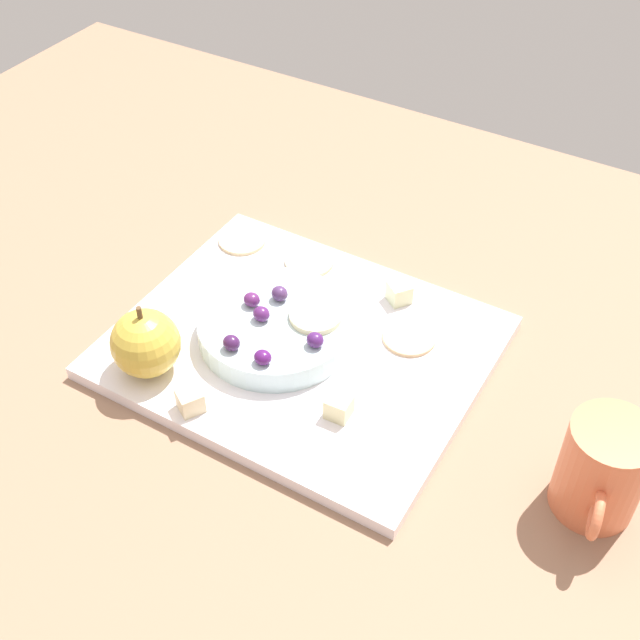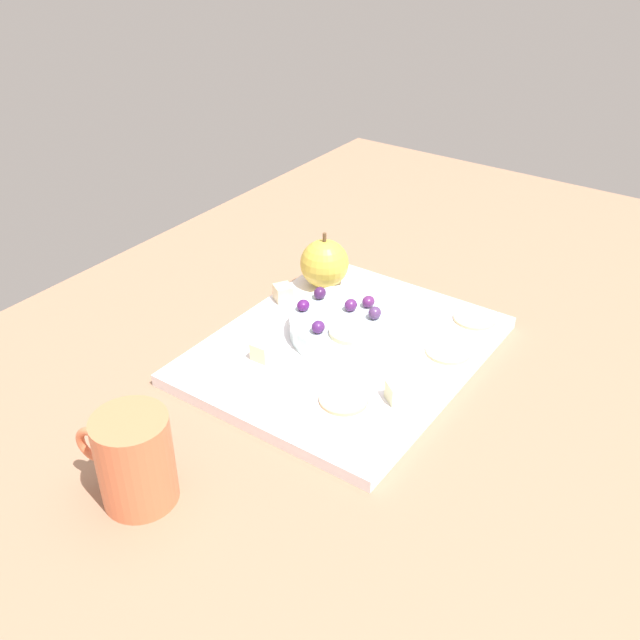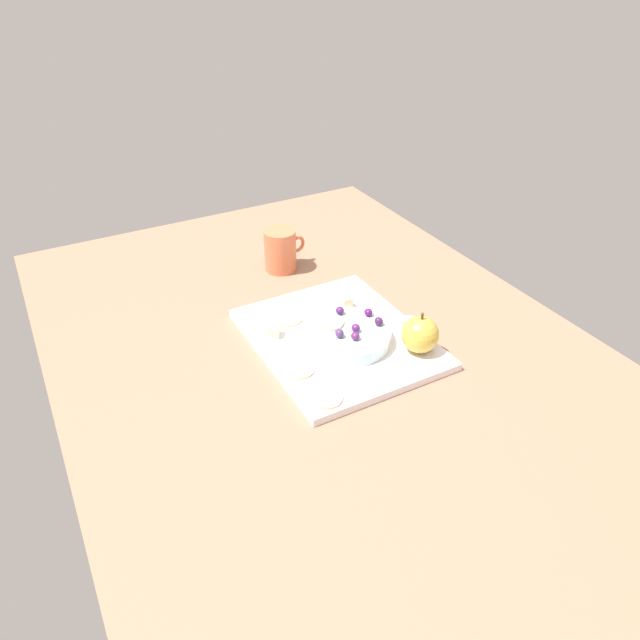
% 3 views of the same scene
% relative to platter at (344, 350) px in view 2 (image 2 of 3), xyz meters
% --- Properties ---
extents(table, '(1.37, 0.93, 0.04)m').
position_rel_platter_xyz_m(table, '(-0.03, 0.03, -0.03)').
color(table, '#906B52').
rests_on(table, ground).
extents(platter, '(0.36, 0.29, 0.01)m').
position_rel_platter_xyz_m(platter, '(0.00, 0.00, 0.00)').
color(platter, white).
rests_on(platter, table).
extents(serving_dish, '(0.16, 0.16, 0.03)m').
position_rel_platter_xyz_m(serving_dish, '(-0.02, -0.01, 0.02)').
color(serving_dish, silver).
rests_on(serving_dish, platter).
extents(apple_whole, '(0.07, 0.07, 0.07)m').
position_rel_platter_xyz_m(apple_whole, '(-0.11, -0.10, 0.04)').
color(apple_whole, gold).
rests_on(apple_whole, platter).
extents(apple_stem, '(0.01, 0.01, 0.01)m').
position_rel_platter_xyz_m(apple_stem, '(-0.11, -0.10, 0.08)').
color(apple_stem, brown).
rests_on(apple_stem, apple_whole).
extents(cheese_cube_0, '(0.03, 0.03, 0.02)m').
position_rel_platter_xyz_m(cheese_cube_0, '(0.06, 0.11, 0.02)').
color(cheese_cube_0, beige).
rests_on(cheese_cube_0, platter).
extents(cheese_cube_1, '(0.02, 0.02, 0.02)m').
position_rel_platter_xyz_m(cheese_cube_1, '(0.08, -0.06, 0.02)').
color(cheese_cube_1, beige).
rests_on(cheese_cube_1, platter).
extents(cheese_cube_2, '(0.03, 0.03, 0.02)m').
position_rel_platter_xyz_m(cheese_cube_2, '(-0.04, -0.13, 0.02)').
color(cheese_cube_2, beige).
rests_on(cheese_cube_2, platter).
extents(cracker_0, '(0.05, 0.05, 0.00)m').
position_rel_platter_xyz_m(cracker_0, '(0.09, 0.06, 0.01)').
color(cracker_0, '#DCB481').
rests_on(cracker_0, platter).
extents(cracker_1, '(0.05, 0.05, 0.00)m').
position_rel_platter_xyz_m(cracker_1, '(-0.06, 0.11, 0.01)').
color(cracker_1, '#D1BE8C').
rests_on(cracker_1, platter).
extents(cracker_2, '(0.05, 0.05, 0.00)m').
position_rel_platter_xyz_m(cracker_2, '(-0.14, 0.10, 0.01)').
color(cracker_2, beige).
rests_on(cracker_2, platter).
extents(grape_0, '(0.02, 0.02, 0.02)m').
position_rel_platter_xyz_m(grape_0, '(-0.04, -0.06, 0.04)').
color(grape_0, '#401C4A').
rests_on(grape_0, serving_dish).
extents(grape_1, '(0.02, 0.02, 0.01)m').
position_rel_platter_xyz_m(grape_1, '(-0.00, -0.06, 0.04)').
color(grape_1, '#4F1760').
rests_on(grape_1, serving_dish).
extents(grape_2, '(0.02, 0.02, 0.01)m').
position_rel_platter_xyz_m(grape_2, '(0.03, -0.02, 0.04)').
color(grape_2, '#4A1F61').
rests_on(grape_2, serving_dish).
extents(grape_3, '(0.02, 0.02, 0.01)m').
position_rel_platter_xyz_m(grape_3, '(-0.06, -0.00, 0.04)').
color(grape_3, '#59215C').
rests_on(grape_3, serving_dish).
extents(grape_4, '(0.02, 0.02, 0.02)m').
position_rel_platter_xyz_m(grape_4, '(-0.04, 0.02, 0.04)').
color(grape_4, '#4E3060').
rests_on(grape_4, serving_dish).
extents(grape_5, '(0.02, 0.02, 0.02)m').
position_rel_platter_xyz_m(grape_5, '(-0.04, -0.02, 0.04)').
color(grape_5, '#53205F').
rests_on(grape_5, serving_dish).
extents(apple_slice_0, '(0.05, 0.05, 0.01)m').
position_rel_platter_xyz_m(apple_slice_0, '(0.01, 0.01, 0.04)').
color(apple_slice_0, beige).
rests_on(apple_slice_0, serving_dish).
extents(cup, '(0.07, 0.10, 0.09)m').
position_rel_platter_xyz_m(cup, '(0.30, -0.03, 0.04)').
color(cup, '#E17048').
rests_on(cup, table).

